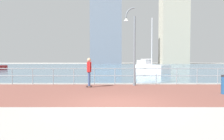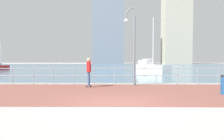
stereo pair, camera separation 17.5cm
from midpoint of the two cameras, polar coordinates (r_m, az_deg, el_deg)
name	(u,v)px [view 1 (the left image)]	position (r m, az deg, el deg)	size (l,w,h in m)	color
ground	(112,68)	(48.28, -0.03, 0.56)	(220.00, 220.00, 0.00)	#ADAAA5
brick_paving	(115,92)	(11.35, 0.39, -5.76)	(28.00, 7.28, 0.01)	brown
harbor_water	(112,66)	(59.89, -0.06, 0.94)	(180.00, 88.00, 0.00)	slate
waterfront_railing	(114,73)	(14.90, 0.26, -0.83)	(25.25, 0.06, 1.11)	#8C99A3
lamppost	(131,42)	(14.39, 4.69, 7.18)	(0.82, 0.36, 5.08)	slate
skateboarder	(88,70)	(13.40, -6.50, 0.11)	(0.41, 0.56, 1.79)	black
sailboat_yellow	(150,68)	(28.64, 9.71, 0.55)	(3.92, 5.10, 7.06)	white
tower_steel	(105,24)	(100.71, -1.78, 11.88)	(13.67, 10.04, 37.75)	slate
tower_beige	(173,20)	(113.62, 15.56, 12.32)	(12.72, 10.30, 44.05)	#B2AD99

